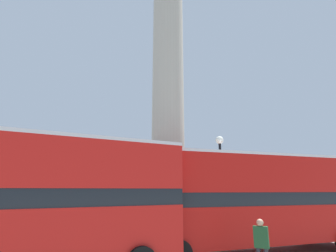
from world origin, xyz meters
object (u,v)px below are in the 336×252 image
Objects in this scene: bus_a at (250,197)px; street_lamp at (221,180)px; bus_b at (19,199)px; pedestrian_near_lamp at (262,243)px; equestrian_statue at (240,201)px; monument_column at (168,98)px.

bus_a is 2.14m from street_lamp.
bus_b is at bearing -172.42° from bus_a.
pedestrian_near_lamp is (7.47, -2.06, -1.44)m from bus_b.
bus_b is at bearing -144.08° from pedestrian_near_lamp.
bus_b is 19.99m from equestrian_statue.
bus_a is 9.27m from bus_b.
monument_column is 1.90× the size of bus_a.
street_lamp reaches higher than bus_a.
equestrian_statue is (16.58, 11.16, -0.75)m from bus_b.
bus_b is at bearing -141.40° from monument_column.
bus_b is 1.73× the size of equestrian_statue.
bus_a is at bearing -84.83° from street_lamp.
monument_column is 6.60m from street_lamp.
bus_b reaches higher than bus_a.
equestrian_statue is at bearing 106.76° from pedestrian_near_lamp.
monument_column is at bearing 33.91° from bus_b.
bus_b is at bearing -117.34° from equestrian_statue.
monument_column is at bearing 118.23° from street_lamp.
equestrian_statue reaches higher than bus_a.
street_lamp is at bearing 122.25° from pedestrian_near_lamp.
pedestrian_near_lamp is at bearing -119.94° from bus_a.
street_lamp is (1.75, -3.26, -5.46)m from monument_column.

